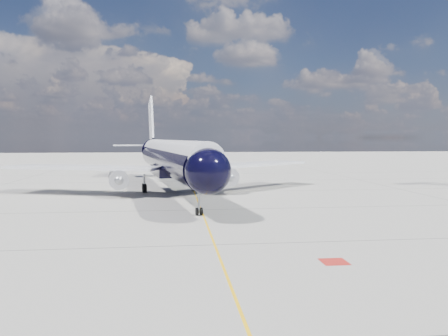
{
  "coord_description": "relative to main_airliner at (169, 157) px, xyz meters",
  "views": [
    {
      "loc": [
        -2.83,
        -35.0,
        7.5
      ],
      "look_at": [
        2.98,
        15.01,
        4.0
      ],
      "focal_mm": 35.0,
      "sensor_mm": 36.0,
      "label": 1
    }
  ],
  "objects": [
    {
      "name": "main_airliner",
      "position": [
        0.0,
        0.0,
        0.0
      ],
      "size": [
        43.23,
        53.08,
        15.37
      ],
      "rotation": [
        0.0,
        0.0,
        0.15
      ],
      "color": "black",
      "rests_on": "ground"
    },
    {
      "name": "ground",
      "position": [
        3.38,
        4.1,
        -4.77
      ],
      "size": [
        320.0,
        320.0,
        0.0
      ],
      "primitive_type": "plane",
      "color": "gray",
      "rests_on": "ground"
    },
    {
      "name": "taxiway_centerline",
      "position": [
        3.38,
        -0.9,
        -4.77
      ],
      "size": [
        0.16,
        160.0,
        0.01
      ],
      "primitive_type": "cube",
      "color": "#F2B00C",
      "rests_on": "ground"
    },
    {
      "name": "red_marking",
      "position": [
        10.18,
        -35.9,
        -4.77
      ],
      "size": [
        1.6,
        1.6,
        0.01
      ],
      "primitive_type": "cube",
      "color": "maroon",
      "rests_on": "ground"
    }
  ]
}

